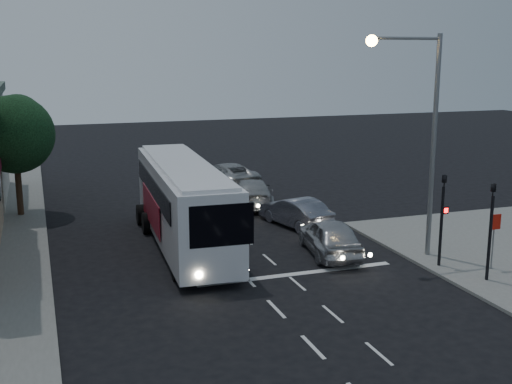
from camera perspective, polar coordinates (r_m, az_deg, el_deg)
name	(u,v)px	position (r m, az deg, el deg)	size (l,w,h in m)	color
ground	(266,298)	(22.63, 0.89, -9.45)	(120.00, 120.00, 0.00)	black
road_markings	(268,265)	(25.96, 1.07, -6.54)	(8.00, 30.55, 0.01)	silver
tour_bus	(184,201)	(28.24, -6.45, -0.83)	(3.09, 12.24, 3.73)	silver
car_suv	(330,237)	(27.27, 6.59, -3.98)	(1.85, 4.60, 1.57)	#B1B1B4
car_sedan_a	(296,212)	(31.56, 3.54, -1.79)	(1.53, 4.39, 1.45)	gray
car_sedan_b	(252,193)	(35.78, -0.34, -0.06)	(2.09, 5.14, 1.49)	#A0A0A0
car_sedan_c	(226,174)	(41.24, -2.65, 1.57)	(2.47, 5.35, 1.49)	#9E9E9E
traffic_signal_main	(443,209)	(26.00, 16.25, -1.47)	(0.25, 0.35, 4.10)	black
traffic_signal_side	(491,220)	(24.90, 20.18, -2.33)	(0.18, 0.15, 4.10)	black
regulatory_sign	(494,232)	(26.44, 20.43, -3.37)	(0.45, 0.12, 2.20)	slate
streetlight	(421,121)	(26.47, 14.45, 6.16)	(3.32, 0.44, 9.00)	slate
street_tree	(14,131)	(35.01, -20.69, 5.11)	(4.00, 4.00, 6.20)	black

